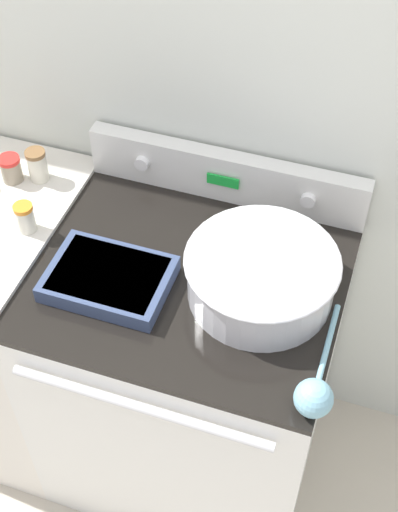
# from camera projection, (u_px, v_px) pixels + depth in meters

# --- Properties ---
(kitchen_wall) EXTENTS (8.00, 0.05, 2.50)m
(kitchen_wall) POSITION_uv_depth(u_px,v_px,m) (236.00, 82.00, 1.80)
(kitchen_wall) COLOR silver
(kitchen_wall) RESTS_ON ground_plane
(stove_range) EXTENTS (0.79, 0.70, 0.91)m
(stove_range) POSITION_uv_depth(u_px,v_px,m) (191.00, 374.00, 2.15)
(stove_range) COLOR silver
(stove_range) RESTS_ON ground_plane
(control_panel) EXTENTS (0.79, 0.07, 0.15)m
(control_panel) POSITION_uv_depth(u_px,v_px,m) (226.00, 176.00, 1.95)
(control_panel) COLOR silver
(control_panel) RESTS_ON stove_range
(mixing_bowl) EXTENTS (0.38, 0.38, 0.13)m
(mixing_bowl) POSITION_uv_depth(u_px,v_px,m) (261.00, 274.00, 1.71)
(mixing_bowl) COLOR silver
(mixing_bowl) RESTS_ON stove_range
(casserole_dish) EXTENTS (0.30, 0.22, 0.05)m
(casserole_dish) POSITION_uv_depth(u_px,v_px,m) (109.00, 278.00, 1.77)
(casserole_dish) COLOR #38476B
(casserole_dish) RESTS_ON stove_range
(ladle) EXTENTS (0.09, 0.34, 0.09)m
(ladle) POSITION_uv_depth(u_px,v_px,m) (315.00, 394.00, 1.53)
(ladle) COLOR #7AB2C6
(ladle) RESTS_ON stove_range
(spice_jar_orange_cap) EXTENTS (0.05, 0.05, 0.09)m
(spice_jar_orange_cap) POSITION_uv_depth(u_px,v_px,m) (25.00, 218.00, 1.87)
(spice_jar_orange_cap) COLOR beige
(spice_jar_orange_cap) RESTS_ON side_counter
(spice_jar_brown_cap) EXTENTS (0.06, 0.06, 0.10)m
(spice_jar_brown_cap) POSITION_uv_depth(u_px,v_px,m) (37.00, 165.00, 2.00)
(spice_jar_brown_cap) COLOR beige
(spice_jar_brown_cap) RESTS_ON side_counter
(spice_jar_red_cap) EXTENTS (0.06, 0.06, 0.08)m
(spice_jar_red_cap) POSITION_uv_depth(u_px,v_px,m) (11.00, 169.00, 2.01)
(spice_jar_red_cap) COLOR gray
(spice_jar_red_cap) RESTS_ON side_counter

